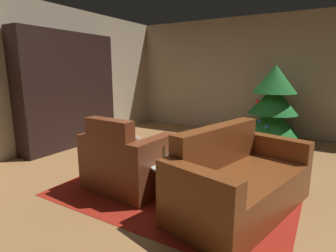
{
  "coord_description": "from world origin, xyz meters",
  "views": [
    {
      "loc": [
        1.52,
        -3.04,
        1.44
      ],
      "look_at": [
        -0.23,
        -0.07,
        0.71
      ],
      "focal_mm": 28.69,
      "sensor_mm": 36.0,
      "label": 1
    }
  ],
  "objects_px": {
    "armchair_red": "(126,163)",
    "bottle_on_table": "(163,152)",
    "coffee_table": "(181,164)",
    "book_stack_on_table": "(181,160)",
    "decorated_tree": "(273,103)",
    "bookshelf_unit": "(75,91)",
    "couch_red": "(238,182)"
  },
  "relations": [
    {
      "from": "armchair_red",
      "to": "bottle_on_table",
      "type": "relative_size",
      "value": 4.07
    },
    {
      "from": "coffee_table",
      "to": "book_stack_on_table",
      "type": "bearing_deg",
      "value": -60.1
    },
    {
      "from": "book_stack_on_table",
      "to": "decorated_tree",
      "type": "bearing_deg",
      "value": 81.82
    },
    {
      "from": "bookshelf_unit",
      "to": "decorated_tree",
      "type": "bearing_deg",
      "value": 32.33
    },
    {
      "from": "bookshelf_unit",
      "to": "bottle_on_table",
      "type": "relative_size",
      "value": 8.63
    },
    {
      "from": "bookshelf_unit",
      "to": "couch_red",
      "type": "height_order",
      "value": "bookshelf_unit"
    },
    {
      "from": "couch_red",
      "to": "book_stack_on_table",
      "type": "bearing_deg",
      "value": -171.83
    },
    {
      "from": "couch_red",
      "to": "coffee_table",
      "type": "relative_size",
      "value": 2.35
    },
    {
      "from": "armchair_red",
      "to": "coffee_table",
      "type": "distance_m",
      "value": 0.68
    },
    {
      "from": "bookshelf_unit",
      "to": "coffee_table",
      "type": "relative_size",
      "value": 2.73
    },
    {
      "from": "armchair_red",
      "to": "book_stack_on_table",
      "type": "height_order",
      "value": "armchair_red"
    },
    {
      "from": "bookshelf_unit",
      "to": "book_stack_on_table",
      "type": "xyz_separation_m",
      "value": [
        2.8,
        -0.97,
        -0.58
      ]
    },
    {
      "from": "bookshelf_unit",
      "to": "decorated_tree",
      "type": "xyz_separation_m",
      "value": [
        3.24,
        2.05,
        -0.25
      ]
    },
    {
      "from": "coffee_table",
      "to": "bottle_on_table",
      "type": "xyz_separation_m",
      "value": [
        -0.2,
        -0.07,
        0.13
      ]
    },
    {
      "from": "couch_red",
      "to": "book_stack_on_table",
      "type": "xyz_separation_m",
      "value": [
        -0.62,
        -0.09,
        0.15
      ]
    },
    {
      "from": "bottle_on_table",
      "to": "decorated_tree",
      "type": "bearing_deg",
      "value": 77.64
    },
    {
      "from": "armchair_red",
      "to": "bookshelf_unit",
      "type": "bearing_deg",
      "value": 152.58
    },
    {
      "from": "coffee_table",
      "to": "bottle_on_table",
      "type": "bearing_deg",
      "value": -159.91
    },
    {
      "from": "bottle_on_table",
      "to": "decorated_tree",
      "type": "xyz_separation_m",
      "value": [
        0.67,
        3.04,
        0.28
      ]
    },
    {
      "from": "couch_red",
      "to": "coffee_table",
      "type": "height_order",
      "value": "couch_red"
    },
    {
      "from": "coffee_table",
      "to": "armchair_red",
      "type": "bearing_deg",
      "value": -164.85
    },
    {
      "from": "book_stack_on_table",
      "to": "bottle_on_table",
      "type": "bearing_deg",
      "value": -176.05
    },
    {
      "from": "bookshelf_unit",
      "to": "armchair_red",
      "type": "xyz_separation_m",
      "value": [
        2.11,
        -1.1,
        -0.71
      ]
    },
    {
      "from": "couch_red",
      "to": "bottle_on_table",
      "type": "relative_size",
      "value": 7.42
    },
    {
      "from": "book_stack_on_table",
      "to": "bookshelf_unit",
      "type": "bearing_deg",
      "value": 160.83
    },
    {
      "from": "coffee_table",
      "to": "couch_red",
      "type": "bearing_deg",
      "value": 2.84
    },
    {
      "from": "coffee_table",
      "to": "book_stack_on_table",
      "type": "xyz_separation_m",
      "value": [
        0.03,
        -0.06,
        0.07
      ]
    },
    {
      "from": "couch_red",
      "to": "book_stack_on_table",
      "type": "height_order",
      "value": "couch_red"
    },
    {
      "from": "armchair_red",
      "to": "couch_red",
      "type": "height_order",
      "value": "armchair_red"
    },
    {
      "from": "bookshelf_unit",
      "to": "bottle_on_table",
      "type": "bearing_deg",
      "value": -21.06
    },
    {
      "from": "bookshelf_unit",
      "to": "coffee_table",
      "type": "xyz_separation_m",
      "value": [
        2.77,
        -0.92,
        -0.66
      ]
    },
    {
      "from": "bookshelf_unit",
      "to": "couch_red",
      "type": "distance_m",
      "value": 3.62
    }
  ]
}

